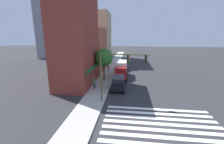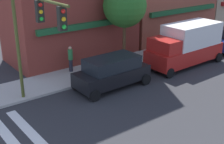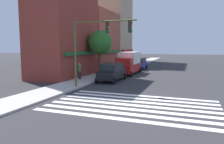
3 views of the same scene
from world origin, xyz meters
name	(u,v)px [view 1 (image 1 of 3)]	position (x,y,z in m)	size (l,w,h in m)	color
ground_plane	(161,124)	(0.00, 0.00, 0.00)	(200.00, 200.00, 0.00)	#2D2D30
sidewalk_left	(83,118)	(0.00, 7.50, 0.07)	(120.00, 3.00, 0.15)	#B2ADA3
crosswalk_stripes	(161,124)	(0.00, 0.00, 0.00)	(6.21, 10.80, 0.01)	silver
storefront_row	(91,41)	(19.26, 11.50, 6.77)	(28.43, 5.30, 15.60)	maroon
traffic_signal	(119,67)	(4.01, 4.28, 4.48)	(0.32, 5.74, 6.12)	#474C1E
suv_black	(118,82)	(9.01, 4.70, 1.03)	(4.73, 2.12, 1.94)	black
box_truck_red	(121,69)	(15.74, 4.70, 1.59)	(6.24, 2.42, 3.04)	#B21E19
suv_blue	(123,66)	(21.99, 4.70, 1.03)	(4.70, 2.12, 1.94)	navy
pedestrian_green_top	(94,83)	(8.22, 8.29, 1.07)	(0.32, 0.32, 1.77)	#23232D
pedestrian_orange_vest	(108,66)	(21.26, 8.07, 1.07)	(0.32, 0.32, 1.77)	#23232D
street_tree	(104,58)	(12.26, 7.50, 4.31)	(3.06, 3.06, 5.71)	brown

